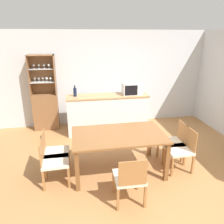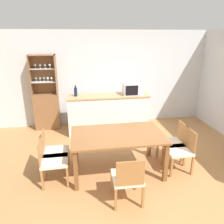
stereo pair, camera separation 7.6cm
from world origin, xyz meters
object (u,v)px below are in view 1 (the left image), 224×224
at_px(dining_table, 118,139).
at_px(dining_chair_side_left_far, 54,152).
at_px(dining_chair_head_near, 130,178).
at_px(dining_chair_side_left_near, 53,161).
at_px(dining_chair_side_right_near, 181,149).
at_px(wine_bottle, 75,92).
at_px(display_cabinet, 46,106).
at_px(microwave, 132,89).
at_px(dining_chair_side_right_far, 174,142).

distance_m(dining_table, dining_chair_side_left_far, 1.19).
bearing_deg(dining_chair_head_near, dining_chair_side_left_near, 151.05).
distance_m(dining_table, dining_chair_side_right_near, 1.19).
height_order(dining_chair_head_near, dining_chair_side_left_far, same).
height_order(dining_chair_head_near, wine_bottle, wine_bottle).
relative_size(dining_table, wine_bottle, 5.86).
height_order(display_cabinet, dining_chair_side_right_near, display_cabinet).
bearing_deg(dining_chair_side_right_near, microwave, 11.68).
bearing_deg(dining_chair_head_near, dining_chair_side_right_far, 41.86).
bearing_deg(dining_chair_side_right_far, dining_chair_head_near, 131.30).
distance_m(display_cabinet, dining_chair_side_right_near, 3.62).
height_order(dining_chair_head_near, microwave, microwave).
bearing_deg(dining_chair_side_right_far, wine_bottle, 48.66).
bearing_deg(dining_table, dining_chair_head_near, -90.08).
bearing_deg(wine_bottle, display_cabinet, 149.84).
relative_size(dining_chair_side_left_near, dining_chair_side_right_far, 1.00).
relative_size(dining_table, microwave, 3.31).
distance_m(dining_chair_side_right_near, dining_chair_side_left_far, 2.32).
relative_size(display_cabinet, wine_bottle, 7.02).
bearing_deg(microwave, dining_chair_side_right_far, -75.39).
distance_m(dining_chair_head_near, dining_chair_side_left_far, 1.51).
height_order(dining_chair_side_right_far, wine_bottle, wine_bottle).
xyz_separation_m(dining_chair_head_near, wine_bottle, (-0.71, 2.67, 0.68)).
height_order(dining_chair_side_left_near, wine_bottle, wine_bottle).
distance_m(dining_chair_side_right_far, wine_bottle, 2.61).
xyz_separation_m(dining_chair_head_near, dining_chair_side_right_near, (1.15, 0.68, 0.00)).
relative_size(dining_chair_side_left_near, microwave, 1.63).
relative_size(dining_chair_head_near, microwave, 1.63).
distance_m(dining_chair_side_right_far, dining_chair_side_right_near, 0.30).
bearing_deg(dining_chair_side_right_near, display_cabinet, 46.45).
bearing_deg(dining_chair_side_right_far, dining_chair_side_left_near, 98.39).
distance_m(dining_table, dining_chair_head_near, 0.86).
xyz_separation_m(dining_table, dining_chair_side_left_far, (-1.15, 0.15, -0.24)).
distance_m(dining_chair_side_left_near, dining_chair_side_right_far, 2.32).
bearing_deg(dining_chair_side_left_far, dining_chair_side_left_near, 0.66).
xyz_separation_m(dining_table, microwave, (0.72, 1.79, 0.47)).
distance_m(dining_chair_head_near, wine_bottle, 2.85).
xyz_separation_m(dining_table, wine_bottle, (-0.71, 1.85, 0.44)).
relative_size(display_cabinet, microwave, 3.96).
bearing_deg(microwave, display_cabinet, 166.87).
xyz_separation_m(dining_chair_side_left_near, dining_chair_head_near, (1.15, -0.68, 0.00)).
height_order(dining_chair_side_right_far, dining_chair_side_right_near, same).
relative_size(dining_chair_head_near, dining_chair_side_right_near, 1.00).
distance_m(dining_chair_side_left_near, dining_chair_side_right_near, 2.30).
bearing_deg(dining_chair_side_right_near, dining_chair_side_left_near, 89.27).
bearing_deg(wine_bottle, dining_chair_head_near, -75.15).
bearing_deg(display_cabinet, dining_chair_side_left_near, -81.90).
bearing_deg(dining_chair_side_right_near, dining_chair_side_left_far, 81.88).
distance_m(dining_chair_side_left_near, dining_chair_side_left_far, 0.30).
bearing_deg(dining_chair_side_left_near, display_cabinet, -173.70).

